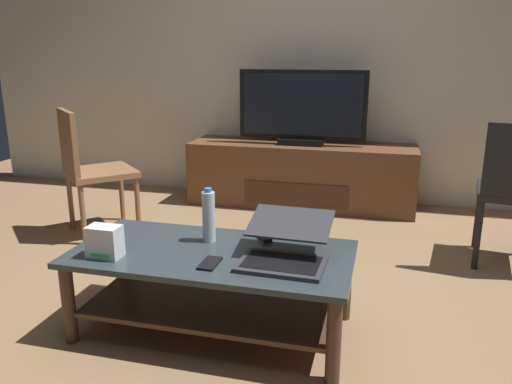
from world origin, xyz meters
TOP-DOWN VIEW (x-y plane):
  - ground_plane at (0.00, 0.00)m, footprint 7.68×7.68m
  - back_wall at (0.00, 2.23)m, footprint 6.40×0.12m
  - coffee_table at (-0.13, -0.20)m, footprint 1.27×0.62m
  - media_cabinet at (-0.08, 1.91)m, footprint 1.88×0.51m
  - television at (-0.08, 1.88)m, footprint 1.04×0.20m
  - side_chair at (-1.40, 0.83)m, footprint 0.62×0.62m
  - laptop at (0.21, -0.21)m, footprint 0.37×0.42m
  - router_box at (-0.56, -0.38)m, footprint 0.14×0.10m
  - water_bottle_near at (-0.18, -0.08)m, footprint 0.06×0.06m
  - cell_phone at (-0.09, -0.34)m, footprint 0.07×0.14m
  - tv_remote at (0.05, 0.04)m, footprint 0.13×0.16m

SIDE VIEW (x-z plane):
  - ground_plane at x=0.00m, z-range 0.00..0.00m
  - media_cabinet at x=-0.08m, z-range 0.00..0.53m
  - coffee_table at x=-0.13m, z-range 0.08..0.47m
  - cell_phone at x=-0.09m, z-range 0.39..0.40m
  - tv_remote at x=0.05m, z-range 0.39..0.41m
  - laptop at x=0.21m, z-range 0.37..0.55m
  - router_box at x=-0.56m, z-range 0.39..0.54m
  - side_chair at x=-1.40m, z-range 0.06..0.95m
  - water_bottle_near at x=-0.18m, z-range 0.39..0.65m
  - television at x=-0.08m, z-range 0.51..1.12m
  - back_wall at x=0.00m, z-range 0.00..2.80m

